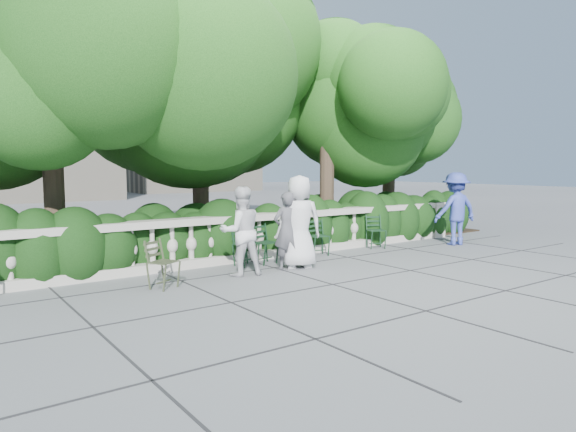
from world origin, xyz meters
TOP-DOWN VIEW (x-y plane):
  - ground at (0.00, 0.00)m, footprint 90.00×90.00m
  - balustrade at (0.00, 1.80)m, footprint 12.00×0.44m
  - shrub_hedge at (0.00, 3.00)m, footprint 15.00×2.60m
  - tree_canopy at (0.69, 3.19)m, footprint 15.04×6.52m
  - chair_c at (-0.81, 1.17)m, footprint 0.53×0.56m
  - chair_d at (-0.37, 1.11)m, footprint 0.51×0.54m
  - chair_e at (2.88, 1.21)m, footprint 0.60×0.62m
  - chair_f at (1.10, 1.24)m, footprint 0.54×0.57m
  - chair_weathered at (-2.90, 0.31)m, footprint 0.61×0.63m
  - person_businessman at (-0.08, 0.51)m, footprint 1.06×0.89m
  - person_woman_grey at (-0.36, 0.56)m, footprint 0.59×0.42m
  - person_casual_man at (-1.38, 0.59)m, footprint 0.92×0.78m
  - person_older_blue at (5.00, 0.55)m, footprint 1.34×0.98m

SIDE VIEW (x-z plane):
  - ground at x=0.00m, z-range 0.00..0.00m
  - shrub_hedge at x=0.00m, z-range -0.85..0.85m
  - chair_c at x=-0.81m, z-range -0.42..0.42m
  - chair_d at x=-0.37m, z-range -0.42..0.42m
  - chair_e at x=2.88m, z-range -0.42..0.42m
  - chair_f at x=1.10m, z-range -0.42..0.42m
  - chair_weathered at x=-2.90m, z-range -0.42..0.42m
  - balustrade at x=0.00m, z-range -0.01..0.99m
  - person_woman_grey at x=-0.36m, z-range 0.00..1.53m
  - person_casual_man at x=-1.38m, z-range 0.00..1.66m
  - person_businessman at x=-0.08m, z-range 0.00..1.86m
  - person_older_blue at x=5.00m, z-range 0.00..1.87m
  - tree_canopy at x=0.69m, z-range 0.57..7.35m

